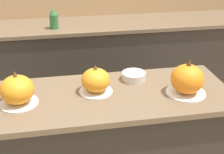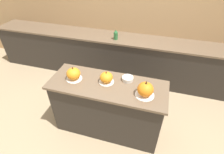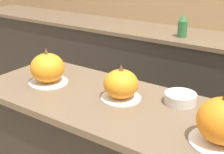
{
  "view_description": "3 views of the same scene",
  "coord_description": "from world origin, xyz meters",
  "px_view_note": "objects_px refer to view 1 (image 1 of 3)",
  "views": [
    {
      "loc": [
        -0.23,
        -1.63,
        1.82
      ],
      "look_at": [
        0.07,
        0.01,
        1.01
      ],
      "focal_mm": 50.0,
      "sensor_mm": 36.0,
      "label": 1
    },
    {
      "loc": [
        0.57,
        -1.72,
        2.39
      ],
      "look_at": [
        0.05,
        0.05,
        1.0
      ],
      "focal_mm": 28.0,
      "sensor_mm": 36.0,
      "label": 2
    },
    {
      "loc": [
        0.75,
        -1.16,
        1.58
      ],
      "look_at": [
        -0.08,
        0.04,
        1.01
      ],
      "focal_mm": 50.0,
      "sensor_mm": 36.0,
      "label": 3
    }
  ],
  "objects_px": {
    "bottle_tall": "(54,19)",
    "mixing_bowl": "(134,76)",
    "pumpkin_cake_right": "(187,80)",
    "pumpkin_cake_left": "(17,90)",
    "pumpkin_cake_center": "(96,81)"
  },
  "relations": [
    {
      "from": "bottle_tall",
      "to": "mixing_bowl",
      "type": "bearing_deg",
      "value": -67.29
    },
    {
      "from": "pumpkin_cake_right",
      "to": "pumpkin_cake_left",
      "type": "bearing_deg",
      "value": 176.74
    },
    {
      "from": "pumpkin_cake_center",
      "to": "mixing_bowl",
      "type": "relative_size",
      "value": 1.31
    },
    {
      "from": "pumpkin_cake_center",
      "to": "mixing_bowl",
      "type": "xyz_separation_m",
      "value": [
        0.27,
        0.12,
        -0.05
      ]
    },
    {
      "from": "bottle_tall",
      "to": "mixing_bowl",
      "type": "xyz_separation_m",
      "value": [
        0.5,
        -1.19,
        -0.09
      ]
    },
    {
      "from": "pumpkin_cake_left",
      "to": "bottle_tall",
      "type": "distance_m",
      "value": 1.39
    },
    {
      "from": "pumpkin_cake_right",
      "to": "pumpkin_cake_center",
      "type": "bearing_deg",
      "value": 167.75
    },
    {
      "from": "pumpkin_cake_left",
      "to": "pumpkin_cake_center",
      "type": "bearing_deg",
      "value": 7.53
    },
    {
      "from": "bottle_tall",
      "to": "mixing_bowl",
      "type": "relative_size",
      "value": 1.27
    },
    {
      "from": "pumpkin_cake_center",
      "to": "pumpkin_cake_right",
      "type": "relative_size",
      "value": 0.86
    },
    {
      "from": "pumpkin_cake_right",
      "to": "bottle_tall",
      "type": "distance_m",
      "value": 1.62
    },
    {
      "from": "pumpkin_cake_right",
      "to": "mixing_bowl",
      "type": "height_order",
      "value": "pumpkin_cake_right"
    },
    {
      "from": "pumpkin_cake_center",
      "to": "mixing_bowl",
      "type": "height_order",
      "value": "pumpkin_cake_center"
    },
    {
      "from": "pumpkin_cake_right",
      "to": "mixing_bowl",
      "type": "xyz_separation_m",
      "value": [
        -0.27,
        0.24,
        -0.07
      ]
    },
    {
      "from": "mixing_bowl",
      "to": "pumpkin_cake_left",
      "type": "bearing_deg",
      "value": -165.85
    }
  ]
}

